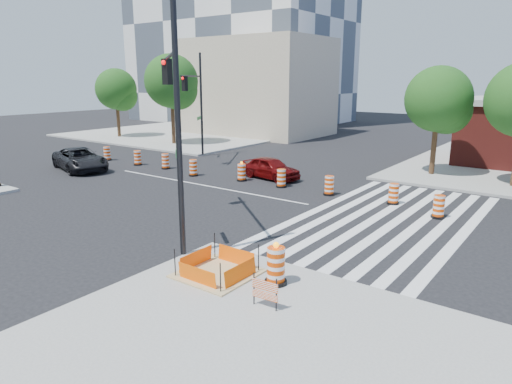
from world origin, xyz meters
TOP-DOWN VIEW (x-y plane):
  - ground at (0.00, 0.00)m, footprint 120.00×120.00m
  - sidewalk_nw at (-18.00, 18.00)m, footprint 22.00×22.00m
  - crosswalk_east at (10.95, 0.00)m, footprint 6.75×13.50m
  - lane_centerline at (0.00, 0.00)m, footprint 14.00×0.12m
  - excavation_pit at (9.00, -9.00)m, footprint 2.20×2.20m
  - beige_midrise at (-12.00, 22.00)m, footprint 14.00×10.00m
  - red_coupe at (2.17, 3.74)m, footprint 4.14×2.17m
  - dark_suv at (-9.59, -1.57)m, footprint 5.74×3.78m
  - signal_pole_se at (5.58, -7.28)m, footprint 5.05×4.28m
  - signal_pole_nw at (-6.08, 6.08)m, footprint 3.09×5.07m
  - pit_drum at (10.81, -8.49)m, footprint 0.66×0.66m
  - barricade at (11.38, -9.85)m, footprint 0.76×0.09m
  - tree_north_a at (-21.36, 10.63)m, footprint 4.08×4.08m
  - tree_north_b at (-13.15, 10.41)m, footprint 4.76×4.76m
  - tree_north_c at (9.91, 10.43)m, footprint 3.96×3.96m
  - median_drum_0 at (-11.25, 1.75)m, footprint 0.60×0.60m
  - median_drum_1 at (-7.92, 1.86)m, footprint 0.60×0.60m
  - median_drum_2 at (-5.31, 2.09)m, footprint 0.60×0.60m
  - median_drum_3 at (-2.20, 1.55)m, footprint 0.60×0.60m
  - median_drum_4 at (1.13, 2.22)m, footprint 0.60×0.60m
  - median_drum_5 at (3.93, 2.27)m, footprint 0.60×0.60m
  - median_drum_6 at (6.92, 2.29)m, footprint 0.60×0.60m
  - median_drum_7 at (10.28, 2.55)m, footprint 0.60×0.60m
  - median_drum_8 at (12.69, 1.50)m, footprint 0.60×0.60m

SIDE VIEW (x-z plane):
  - ground at x=0.00m, z-range 0.00..0.00m
  - lane_centerline at x=0.00m, z-range 0.00..0.01m
  - crosswalk_east at x=10.95m, z-range 0.00..0.01m
  - sidewalk_nw at x=-18.00m, z-range 0.00..0.15m
  - excavation_pit at x=9.00m, z-range -0.23..0.67m
  - median_drum_0 at x=-11.25m, z-range -0.03..0.99m
  - median_drum_1 at x=-7.92m, z-range -0.03..0.99m
  - median_drum_2 at x=-5.31m, z-range -0.03..0.99m
  - median_drum_3 at x=-2.20m, z-range -0.03..0.99m
  - median_drum_5 at x=3.93m, z-range -0.03..0.99m
  - median_drum_6 at x=6.92m, z-range -0.03..0.99m
  - median_drum_7 at x=10.28m, z-range -0.03..0.99m
  - median_drum_8 at x=12.69m, z-range -0.03..0.99m
  - median_drum_4 at x=1.13m, z-range -0.10..1.08m
  - barricade at x=11.38m, z-range 0.19..1.09m
  - red_coupe at x=2.17m, z-range 0.00..1.34m
  - pit_drum at x=10.81m, z-range 0.04..1.33m
  - dark_suv at x=-9.59m, z-range 0.00..1.47m
  - tree_north_c at x=9.91m, z-range 1.15..7.89m
  - tree_north_a at x=-21.36m, z-range 1.19..8.12m
  - signal_pole_nw at x=-6.08m, z-range 0.88..8.56m
  - beige_midrise at x=-12.00m, z-range 0.00..10.00m
  - signal_pole_se at x=5.58m, z-range 0.96..9.52m
  - tree_north_b at x=-13.15m, z-range 1.39..9.48m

